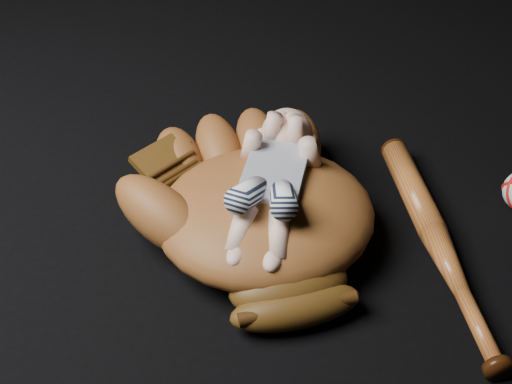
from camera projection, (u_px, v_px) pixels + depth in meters
baseball_glove at (266, 207)px, 1.16m from camera, size 0.59×0.63×0.16m
newborn_baby at (271, 181)px, 1.13m from camera, size 0.20×0.36×0.14m
baseball_bat at (439, 244)px, 1.17m from camera, size 0.16×0.52×0.05m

